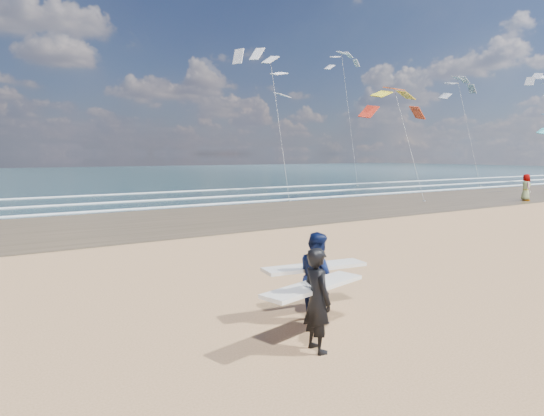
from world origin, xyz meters
TOP-DOWN VIEW (x-y plane):
  - wet_sand_strip at (20.00, 18.00)m, footprint 220.00×12.00m
  - ocean at (20.00, 72.00)m, footprint 220.00×100.00m
  - foam_breakers at (20.00, 28.10)m, footprint 220.00×11.70m
  - surfer_near at (0.76, 0.79)m, footprint 2.26×1.19m
  - surfer_far at (1.69, 1.95)m, footprint 2.25×1.28m
  - beachgoer_0 at (29.28, 13.35)m, footprint 1.03×1.09m
  - kite_0 at (23.43, 19.39)m, footprint 6.21×4.78m
  - kite_1 at (15.72, 24.46)m, footprint 5.46×4.70m
  - kite_2 at (41.16, 26.80)m, footprint 5.50×4.71m
  - kite_5 at (30.99, 33.85)m, footprint 4.61×4.61m

SIDE VIEW (x-z plane):
  - wet_sand_strip at x=20.00m, z-range 0.00..0.01m
  - ocean at x=20.00m, z-range 0.00..0.02m
  - foam_breakers at x=20.00m, z-range 0.02..0.08m
  - surfer_far at x=1.69m, z-range 0.01..1.77m
  - surfer_near at x=0.76m, z-range 0.02..1.77m
  - beachgoer_0 at x=29.28m, z-range 0.00..1.87m
  - kite_0 at x=23.43m, z-range 0.66..10.02m
  - kite_1 at x=15.72m, z-range 0.47..11.87m
  - kite_2 at x=41.16m, z-range 0.50..13.00m
  - kite_5 at x=30.99m, z-range 0.22..15.29m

